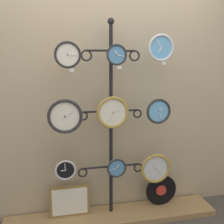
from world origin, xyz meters
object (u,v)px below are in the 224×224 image
at_px(picture_frame, 70,201).
at_px(display_stand, 111,155).
at_px(clock_bottom_left, 65,170).
at_px(clock_top_right, 161,48).
at_px(clock_middle_left, 65,116).
at_px(clock_bottom_right, 156,168).
at_px(clock_middle_right, 158,111).
at_px(clock_top_left, 68,55).
at_px(vinyl_record, 161,190).
at_px(clock_top_center, 117,55).
at_px(clock_bottom_center, 117,168).
at_px(clock_middle_center, 112,112).

bearing_deg(picture_frame, display_stand, 0.46).
bearing_deg(picture_frame, clock_bottom_left, -114.41).
height_order(display_stand, clock_bottom_left, display_stand).
height_order(clock_top_right, clock_middle_left, clock_top_right).
bearing_deg(clock_top_right, clock_bottom_right, 132.49).
distance_m(clock_middle_left, clock_middle_right, 0.90).
bearing_deg(clock_bottom_left, clock_top_right, -1.81).
height_order(clock_top_left, clock_bottom_left, clock_top_left).
bearing_deg(clock_top_left, vinyl_record, 5.77).
relative_size(clock_top_right, clock_middle_left, 0.79).
bearing_deg(clock_top_center, clock_top_left, 178.87).
relative_size(clock_top_left, clock_top_center, 1.23).
bearing_deg(clock_middle_right, clock_top_right, 50.75).
distance_m(clock_top_left, clock_bottom_center, 1.19).
xyz_separation_m(clock_top_center, clock_bottom_left, (-0.50, 0.03, -1.09)).
height_order(clock_top_left, clock_middle_right, clock_top_left).
relative_size(clock_top_left, clock_bottom_right, 0.75).
relative_size(clock_middle_left, clock_bottom_right, 1.01).
bearing_deg(clock_bottom_right, clock_bottom_left, 178.72).
bearing_deg(clock_bottom_left, clock_top_center, -3.58).
bearing_deg(clock_middle_right, clock_bottom_center, 176.93).
height_order(clock_top_left, clock_top_center, clock_top_left).
bearing_deg(vinyl_record, clock_top_right, -135.01).
height_order(clock_middle_left, clock_middle_right, clock_middle_left).
bearing_deg(display_stand, picture_frame, -179.54).
bearing_deg(clock_middle_center, clock_middle_left, -175.64).
xyz_separation_m(clock_top_center, clock_middle_right, (0.42, -0.01, -0.54)).
xyz_separation_m(clock_middle_center, clock_bottom_center, (0.04, -0.01, -0.57)).
distance_m(display_stand, clock_top_center, 1.01).
height_order(clock_top_center, clock_middle_left, clock_top_center).
xyz_separation_m(display_stand, clock_top_right, (0.46, -0.11, 1.07)).
height_order(clock_top_right, vinyl_record, clock_top_right).
bearing_deg(clock_middle_right, clock_middle_left, -179.92).
relative_size(clock_bottom_center, picture_frame, 0.50).
height_order(clock_top_right, clock_middle_center, clock_top_right).
height_order(clock_top_center, clock_bottom_center, clock_top_center).
bearing_deg(clock_top_center, vinyl_record, 11.35).
relative_size(clock_top_left, clock_middle_right, 0.95).
bearing_deg(display_stand, vinyl_record, -0.17).
distance_m(clock_top_right, clock_bottom_right, 1.21).
distance_m(clock_middle_center, vinyl_record, 1.08).
relative_size(clock_top_right, clock_bottom_center, 1.28).
relative_size(clock_top_center, clock_bottom_center, 0.96).
xyz_separation_m(clock_middle_center, clock_bottom_right, (0.46, -0.02, -0.61)).
height_order(display_stand, clock_middle_right, display_stand).
bearing_deg(clock_top_left, clock_middle_left, -160.07).
bearing_deg(clock_bottom_right, vinyl_record, 40.44).
xyz_separation_m(clock_bottom_center, clock_bottom_right, (0.41, -0.01, -0.04)).
relative_size(clock_top_left, picture_frame, 0.59).
bearing_deg(display_stand, clock_top_right, -13.14).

